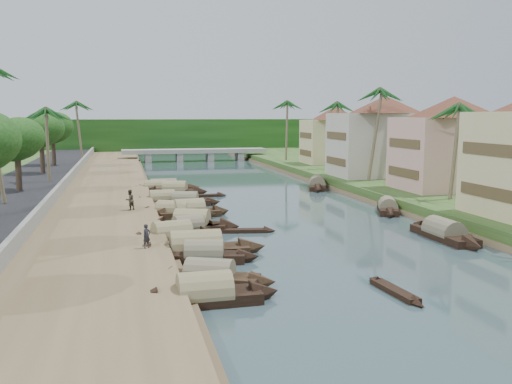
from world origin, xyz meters
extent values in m
plane|color=#33474C|center=(0.00, 0.00, 0.00)|extent=(220.00, 220.00, 0.00)
cube|color=brown|center=(-16.00, 20.00, 0.40)|extent=(10.00, 180.00, 0.80)
cube|color=#28451B|center=(19.00, 20.00, 0.60)|extent=(16.00, 180.00, 1.20)
cube|color=black|center=(-24.50, 20.00, 0.70)|extent=(8.00, 180.00, 1.40)
cube|color=gray|center=(-20.20, 20.00, 1.35)|extent=(0.40, 180.00, 1.10)
cube|color=#14390F|center=(0.00, 95.00, 4.00)|extent=(120.00, 4.00, 8.00)
cube|color=#14390F|center=(0.00, 100.00, 4.00)|extent=(120.00, 4.00, 8.00)
cube|color=#14390F|center=(0.00, 105.00, 4.00)|extent=(120.00, 4.00, 8.00)
cube|color=gray|center=(0.00, 72.00, 2.00)|extent=(28.00, 4.00, 0.80)
cube|color=gray|center=(-9.00, 72.00, 0.90)|extent=(1.20, 3.50, 1.80)
cube|color=gray|center=(-3.00, 72.00, 0.90)|extent=(1.20, 3.50, 1.80)
cube|color=gray|center=(3.00, 72.00, 0.90)|extent=(1.20, 3.50, 1.80)
cube|color=gray|center=(9.00, 72.00, 0.90)|extent=(1.20, 3.50, 1.80)
cube|color=brown|center=(12.95, -2.00, 3.20)|extent=(0.10, 6.40, 0.90)
cube|color=brown|center=(12.95, -2.00, 6.40)|extent=(0.10, 6.40, 0.90)
cube|color=#CE9D91|center=(20.00, 14.00, 4.95)|extent=(11.00, 8.00, 7.50)
pyramid|color=brown|center=(20.00, 14.00, 9.80)|extent=(14.11, 14.11, 2.20)
cube|color=brown|center=(14.45, 14.00, 3.08)|extent=(0.10, 6.40, 0.90)
cube|color=brown|center=(14.45, 14.00, 6.08)|extent=(0.10, 6.40, 0.90)
cube|color=beige|center=(19.00, 28.00, 5.20)|extent=(13.00, 8.00, 8.00)
pyramid|color=brown|center=(19.00, 28.00, 10.30)|extent=(15.59, 15.59, 2.20)
cube|color=brown|center=(12.45, 28.00, 3.20)|extent=(0.10, 6.40, 0.90)
cube|color=brown|center=(12.45, 28.00, 6.40)|extent=(0.10, 6.40, 0.90)
cube|color=beige|center=(20.00, 48.00, 4.70)|extent=(10.00, 7.00, 7.00)
pyramid|color=brown|center=(20.00, 48.00, 9.30)|extent=(12.62, 12.62, 2.20)
cube|color=brown|center=(14.95, 48.00, 2.95)|extent=(0.10, 5.60, 0.90)
cube|color=brown|center=(14.95, 48.00, 5.75)|extent=(0.10, 5.60, 0.90)
cube|color=black|center=(-9.38, -10.42, 0.20)|extent=(5.45, 3.72, 0.70)
cone|color=black|center=(-6.74, -11.66, 0.28)|extent=(1.99, 1.97, 1.64)
cone|color=black|center=(-12.03, -9.18, 0.28)|extent=(1.99, 1.97, 1.64)
cylinder|color=#6D6851|center=(-9.38, -10.42, 0.58)|extent=(4.36, 3.25, 1.70)
cube|color=black|center=(-10.08, -13.46, 0.20)|extent=(5.44, 2.07, 0.70)
cone|color=black|center=(-7.09, -13.38, 0.28)|extent=(1.62, 1.77, 1.90)
cone|color=black|center=(-13.08, -13.55, 0.28)|extent=(1.62, 1.77, 1.90)
cylinder|color=#8E825A|center=(-10.08, -13.46, 0.58)|extent=(4.17, 2.11, 2.00)
cube|color=black|center=(-9.32, -3.90, 0.20)|extent=(6.78, 2.12, 0.70)
cone|color=black|center=(-5.55, -3.90, 0.28)|extent=(1.94, 1.90, 2.12)
cone|color=black|center=(-13.08, -3.90, 0.28)|extent=(1.94, 1.90, 2.12)
cylinder|color=#8E825A|center=(-9.32, -3.90, 0.58)|extent=(5.18, 2.20, 2.20)
cube|color=black|center=(-9.00, -5.68, 0.20)|extent=(5.18, 2.65, 0.70)
cone|color=black|center=(-6.32, -6.29, 0.28)|extent=(1.71, 1.70, 1.58)
cone|color=black|center=(-11.69, -5.06, 0.28)|extent=(1.71, 1.70, 1.58)
cylinder|color=#6D6851|center=(-9.00, -5.68, 0.58)|extent=(4.06, 2.45, 1.64)
cube|color=black|center=(-10.47, 0.44, 0.20)|extent=(5.79, 3.14, 0.70)
cone|color=black|center=(-7.50, 1.18, 0.28)|extent=(1.95, 2.02, 1.85)
cone|color=black|center=(-13.44, -0.29, 0.28)|extent=(1.95, 2.02, 1.85)
cylinder|color=#8E825A|center=(-10.47, 0.44, 0.58)|extent=(4.55, 2.90, 1.94)
cube|color=black|center=(-8.56, 4.39, 0.20)|extent=(5.93, 3.90, 0.70)
cone|color=black|center=(-5.67, 3.34, 0.28)|extent=(2.20, 2.37, 2.09)
cone|color=black|center=(-11.44, 5.45, 0.28)|extent=(2.20, 2.37, 2.09)
cylinder|color=#8E825A|center=(-8.56, 4.39, 0.58)|extent=(4.73, 3.53, 2.22)
cube|color=black|center=(-9.01, 3.14, 0.20)|extent=(4.82, 2.82, 0.70)
cone|color=black|center=(-6.59, 3.83, 0.28)|extent=(1.68, 1.78, 1.61)
cone|color=black|center=(-11.44, 2.44, 0.28)|extent=(1.68, 1.78, 1.61)
cylinder|color=#6D6851|center=(-9.01, 3.14, 0.58)|extent=(3.81, 2.59, 1.69)
cube|color=black|center=(-9.48, 10.42, 0.20)|extent=(5.98, 3.89, 0.70)
cone|color=black|center=(-6.55, 9.18, 0.28)|extent=(2.15, 2.14, 1.81)
cone|color=black|center=(-12.42, 11.66, 0.28)|extent=(2.15, 2.14, 1.81)
cylinder|color=#8E825A|center=(-9.48, 10.42, 0.58)|extent=(4.76, 3.43, 1.88)
cube|color=black|center=(-8.11, 10.29, 0.20)|extent=(5.62, 2.65, 0.70)
cone|color=black|center=(-5.12, 10.65, 0.28)|extent=(1.80, 1.99, 1.99)
cone|color=black|center=(-11.10, 9.94, 0.28)|extent=(1.80, 1.99, 1.99)
cylinder|color=#8E825A|center=(-8.11, 10.29, 0.58)|extent=(4.36, 2.58, 2.10)
cube|color=black|center=(-7.73, 17.14, 0.20)|extent=(5.46, 2.97, 0.70)
cone|color=black|center=(-4.94, 16.33, 0.28)|extent=(1.83, 1.77, 1.57)
cone|color=black|center=(-10.52, 17.96, 0.28)|extent=(1.83, 1.77, 1.57)
cylinder|color=#6D6851|center=(-7.73, 17.14, 0.58)|extent=(4.30, 2.68, 1.62)
cube|color=black|center=(-9.96, 18.24, 0.20)|extent=(5.33, 2.05, 0.70)
cone|color=black|center=(-7.06, 18.43, 0.28)|extent=(1.61, 1.64, 1.71)
cone|color=black|center=(-12.85, 18.05, 0.28)|extent=(1.61, 1.64, 1.71)
cylinder|color=#8E825A|center=(-9.96, 18.24, 0.58)|extent=(4.10, 2.04, 1.78)
cube|color=black|center=(-8.03, 25.23, 0.20)|extent=(5.82, 3.39, 0.70)
cone|color=black|center=(-5.10, 24.35, 0.28)|extent=(2.02, 2.09, 1.88)
cone|color=black|center=(-10.97, 26.11, 0.28)|extent=(2.02, 2.09, 1.88)
cylinder|color=#8E825A|center=(-8.03, 25.23, 0.58)|extent=(4.60, 3.09, 1.97)
cube|color=black|center=(-9.11, 28.38, 0.20)|extent=(6.42, 1.93, 0.70)
cone|color=black|center=(-5.57, 28.46, 0.28)|extent=(1.84, 1.64, 1.80)
cone|color=black|center=(-12.65, 28.29, 0.28)|extent=(1.84, 1.64, 1.80)
cylinder|color=#6D6851|center=(-9.11, 28.38, 0.58)|extent=(4.92, 1.96, 1.85)
cube|color=black|center=(-10.17, 27.48, 0.20)|extent=(5.12, 1.69, 0.70)
cone|color=black|center=(-7.33, 27.46, 0.28)|extent=(1.48, 1.50, 1.66)
cone|color=black|center=(-13.01, 27.50, 0.28)|extent=(1.48, 1.50, 1.66)
cylinder|color=#8E825A|center=(-10.17, 27.48, 0.58)|extent=(3.91, 1.75, 1.73)
cube|color=black|center=(8.85, -3.17, 0.20)|extent=(1.93, 6.53, 0.70)
cone|color=black|center=(8.81, 0.45, 0.28)|extent=(1.69, 1.86, 1.87)
cone|color=black|center=(8.90, -6.79, 0.28)|extent=(1.69, 1.86, 1.87)
cylinder|color=#6D6851|center=(8.85, -3.17, 0.58)|extent=(1.98, 5.00, 1.92)
cube|color=black|center=(10.10, 8.40, 0.20)|extent=(3.44, 5.42, 0.70)
cone|color=black|center=(11.16, 11.08, 0.28)|extent=(1.93, 1.93, 1.65)
cone|color=black|center=(9.03, 5.73, 0.28)|extent=(1.93, 1.93, 1.65)
cylinder|color=#6D6851|center=(10.10, 8.40, 0.58)|extent=(3.05, 4.31, 1.71)
cube|color=black|center=(9.56, 26.63, 0.20)|extent=(3.89, 6.99, 0.70)
cone|color=black|center=(10.70, 30.18, 0.28)|extent=(2.23, 2.35, 1.95)
cone|color=black|center=(8.41, 23.07, 0.28)|extent=(2.23, 2.35, 1.95)
cylinder|color=#6D6851|center=(9.56, 26.63, 0.58)|extent=(3.48, 5.50, 2.00)
cube|color=black|center=(-0.52, -14.07, 0.10)|extent=(1.02, 3.80, 0.35)
cone|color=black|center=(-0.71, -11.96, 0.10)|extent=(0.77, 1.00, 0.68)
cone|color=black|center=(-0.32, -16.17, 0.10)|extent=(0.77, 1.00, 0.68)
cube|color=black|center=(-4.87, 2.47, 0.10)|extent=(3.76, 1.42, 0.35)
cone|color=black|center=(-2.83, 2.12, 0.10)|extent=(1.04, 0.96, 0.82)
cone|color=black|center=(-6.91, 2.82, 0.10)|extent=(1.04, 0.96, 0.82)
cube|color=black|center=(-5.46, 22.35, 0.10)|extent=(4.35, 1.04, 0.35)
cone|color=black|center=(-3.03, 22.46, 0.10)|extent=(1.11, 0.91, 0.86)
cone|color=black|center=(-7.88, 22.25, 0.10)|extent=(1.11, 0.91, 0.86)
cylinder|color=#6C6048|center=(16.00, 7.41, 5.55)|extent=(0.95, 0.36, 8.71)
sphere|color=#18491B|center=(16.00, 7.41, 9.73)|extent=(3.20, 3.20, 3.20)
cylinder|color=#6C6048|center=(15.00, 22.98, 6.63)|extent=(1.77, 0.36, 10.81)
sphere|color=#18491B|center=(15.00, 22.98, 11.84)|extent=(3.20, 3.20, 3.20)
cylinder|color=#6C6048|center=(16.00, 38.57, 5.99)|extent=(1.40, 0.36, 9.56)
sphere|color=#18491B|center=(16.00, 38.57, 10.59)|extent=(3.20, 3.20, 3.20)
cylinder|color=#6C6048|center=(-22.00, 28.92, 5.55)|extent=(0.40, 0.36, 8.30)
sphere|color=#18491B|center=(-22.00, 28.92, 9.53)|extent=(3.20, 3.20, 3.20)
cylinder|color=#6C6048|center=(14.00, 55.74, 6.28)|extent=(0.56, 0.36, 10.17)
sphere|color=#18491B|center=(14.00, 55.74, 11.16)|extent=(3.20, 3.20, 3.20)
cylinder|color=#6C6048|center=(-20.50, 60.16, 6.28)|extent=(1.11, 0.36, 9.76)
sphere|color=#18491B|center=(-20.50, 60.16, 10.97)|extent=(3.20, 3.20, 3.20)
cylinder|color=#453427|center=(-24.00, 21.44, 3.12)|extent=(0.60, 0.60, 3.52)
ellipsoid|color=#14390F|center=(-24.00, 21.44, 6.49)|extent=(4.86, 4.86, 4.00)
cylinder|color=#453427|center=(-24.00, 39.28, 3.30)|extent=(0.60, 0.60, 3.89)
ellipsoid|color=#14390F|center=(-24.00, 39.28, 7.02)|extent=(5.25, 5.25, 4.32)
cylinder|color=#453427|center=(-24.00, 52.10, 3.28)|extent=(0.60, 0.60, 3.85)
ellipsoid|color=#14390F|center=(-24.00, 52.10, 6.97)|extent=(5.41, 5.41, 4.45)
cylinder|color=#453427|center=(24.00, 28.75, 2.90)|extent=(0.60, 0.60, 3.47)
ellipsoid|color=#14390F|center=(24.00, 28.75, 6.21)|extent=(4.87, 4.87, 4.01)
imported|color=#232228|center=(-12.41, -4.58, 1.55)|extent=(0.65, 0.62, 1.50)
imported|color=#363326|center=(-13.24, 10.24, 1.69)|extent=(1.09, 1.08, 1.78)
camera|label=1|loc=(-13.67, -39.59, 8.92)|focal=40.00mm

